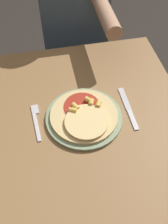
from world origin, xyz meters
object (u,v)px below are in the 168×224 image
(dining_table, at_px, (76,142))
(plate, at_px, (84,117))
(knife, at_px, (128,109))
(pizza, at_px, (84,116))
(fork, at_px, (36,120))
(person_diner, at_px, (74,22))

(dining_table, relative_size, plate, 3.20)
(plate, xyz_separation_m, knife, (0.18, 0.01, -0.00))
(plate, bearing_deg, pizza, -84.71)
(fork, bearing_deg, pizza, -10.46)
(fork, bearing_deg, dining_table, -20.18)
(dining_table, height_order, plate, plate)
(pizza, bearing_deg, person_diner, 83.32)
(pizza, distance_m, person_diner, 0.68)
(person_diner, bearing_deg, fork, -112.35)
(dining_table, distance_m, pizza, 0.15)
(pizza, height_order, person_diner, person_diner)
(plate, distance_m, pizza, 0.02)
(dining_table, xyz_separation_m, knife, (0.22, 0.04, 0.12))
(dining_table, bearing_deg, pizza, 25.17)
(knife, height_order, person_diner, person_diner)
(plate, height_order, pizza, pizza)
(fork, xyz_separation_m, person_diner, (0.26, 0.64, -0.01))
(fork, distance_m, knife, 0.37)
(pizza, distance_m, fork, 0.19)
(fork, relative_size, person_diner, 0.14)
(dining_table, relative_size, person_diner, 0.76)
(pizza, relative_size, knife, 1.18)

